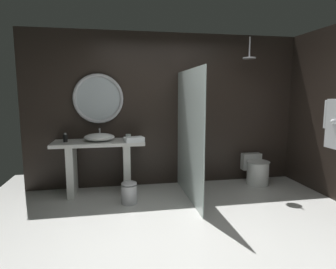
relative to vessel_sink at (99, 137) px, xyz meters
The scene contains 13 objects.
ground_plane 2.13m from the vessel_sink, 52.89° to the right, with size 5.76×5.76×0.00m, color silver.
back_wall_panel 1.28m from the vessel_sink, 17.29° to the left, with size 4.80×0.10×2.60m, color black.
side_wall_right 3.62m from the vessel_sink, 12.48° to the right, with size 0.10×2.47×2.60m, color black.
vanity_counter 0.37m from the vessel_sink, 136.27° to the left, with size 1.40×0.56×0.85m.
vessel_sink is the anchor object (origin of this frame).
tumbler_cup 0.45m from the vessel_sink, ahead, with size 0.08×0.08×0.10m, color silver.
soap_dispenser 0.51m from the vessel_sink, behind, with size 0.07×0.07×0.14m.
round_wall_mirror 0.65m from the vessel_sink, 92.18° to the left, with size 0.81×0.06×0.81m.
shower_glass_panel 1.41m from the vessel_sink, 18.45° to the right, with size 0.02×1.51×1.94m, color silver.
rain_shower_head 2.76m from the vessel_sink, ahead, with size 0.21×0.21×0.35m.
toilet 2.77m from the vessel_sink, ahead, with size 0.39×0.55×0.50m.
waste_bin 1.00m from the vessel_sink, 50.62° to the right, with size 0.23×0.23×0.34m.
folded_hand_towel 0.56m from the vessel_sink, 17.94° to the right, with size 0.29×0.18×0.08m, color white.
Camera 1 is at (-0.90, -2.99, 1.59)m, focal length 30.49 mm.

